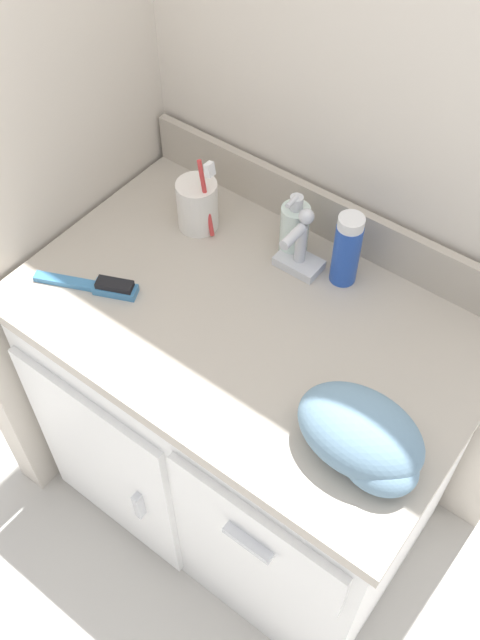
{
  "coord_description": "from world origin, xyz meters",
  "views": [
    {
      "loc": [
        0.49,
        -0.67,
        1.77
      ],
      "look_at": [
        0.0,
        -0.03,
        0.77
      ],
      "focal_mm": 40.0,
      "sensor_mm": 36.0,
      "label": 1
    }
  ],
  "objects_px": {
    "toothbrush_cup": "(198,205)",
    "hand_towel": "(364,439)",
    "soap_dispenser": "(294,229)",
    "shaving_cream_can": "(347,250)",
    "hairbrush": "(100,286)"
  },
  "relations": [
    {
      "from": "soap_dispenser",
      "to": "hand_towel",
      "type": "distance_m",
      "value": 0.46
    },
    {
      "from": "toothbrush_cup",
      "to": "hand_towel",
      "type": "height_order",
      "value": "toothbrush_cup"
    },
    {
      "from": "shaving_cream_can",
      "to": "hairbrush",
      "type": "relative_size",
      "value": 0.79
    },
    {
      "from": "hairbrush",
      "to": "hand_towel",
      "type": "bearing_deg",
      "value": -24.33
    },
    {
      "from": "shaving_cream_can",
      "to": "hand_towel",
      "type": "distance_m",
      "value": 0.38
    },
    {
      "from": "toothbrush_cup",
      "to": "hairbrush",
      "type": "relative_size",
      "value": 0.95
    },
    {
      "from": "toothbrush_cup",
      "to": "soap_dispenser",
      "type": "bearing_deg",
      "value": 14.95
    },
    {
      "from": "soap_dispenser",
      "to": "hand_towel",
      "type": "xyz_separation_m",
      "value": [
        0.34,
        -0.31,
        -0.01
      ]
    },
    {
      "from": "toothbrush_cup",
      "to": "hairbrush",
      "type": "distance_m",
      "value": 0.26
    },
    {
      "from": "soap_dispenser",
      "to": "hand_towel",
      "type": "bearing_deg",
      "value": -42.04
    },
    {
      "from": "toothbrush_cup",
      "to": "hand_towel",
      "type": "xyz_separation_m",
      "value": [
        0.54,
        -0.26,
        -0.0
      ]
    },
    {
      "from": "shaving_cream_can",
      "to": "hand_towel",
      "type": "relative_size",
      "value": 0.72
    },
    {
      "from": "soap_dispenser",
      "to": "shaving_cream_can",
      "type": "xyz_separation_m",
      "value": [
        0.12,
        -0.0,
        0.02
      ]
    },
    {
      "from": "soap_dispenser",
      "to": "shaving_cream_can",
      "type": "relative_size",
      "value": 0.95
    },
    {
      "from": "soap_dispenser",
      "to": "shaving_cream_can",
      "type": "bearing_deg",
      "value": -0.37
    }
  ]
}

